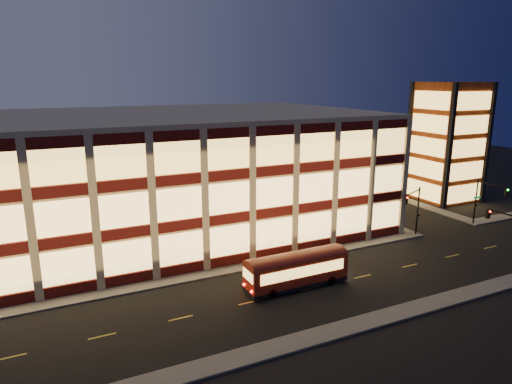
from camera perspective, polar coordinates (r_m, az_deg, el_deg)
ground at (r=45.51m, az=-1.77°, el=-9.97°), size 200.00×200.00×0.00m
sidewalk_office_south at (r=45.32m, az=-5.81°, el=-10.05°), size 54.00×2.00×0.15m
sidewalk_office_east at (r=70.39m, az=9.76°, el=-1.36°), size 2.00×30.00×0.15m
sidewalk_tower_south at (r=71.37m, az=28.66°, el=-2.71°), size 14.00×2.00×0.15m
sidewalk_tower_west at (r=77.15m, az=16.44°, el=-0.38°), size 2.00×30.00×0.15m
sidewalk_near at (r=35.34m, az=7.29°, el=-17.52°), size 100.00×2.00×0.15m
office_building at (r=57.78m, az=-11.36°, el=2.51°), size 50.45×30.45×14.50m
stair_tower at (r=76.25m, az=22.79°, el=5.77°), size 8.60×8.60×18.00m
traffic_signal_far at (r=56.53m, az=19.12°, el=-1.52°), size 3.79×1.87×6.00m
traffic_signal_right at (r=64.35m, az=26.84°, el=-0.45°), size 1.20×4.37×6.00m
traffic_signal_near at (r=50.62m, az=29.14°, el=-4.31°), size 0.32×4.45×6.00m
trolley_bus at (r=42.02m, az=5.08°, el=-9.43°), size 9.69×2.57×3.28m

